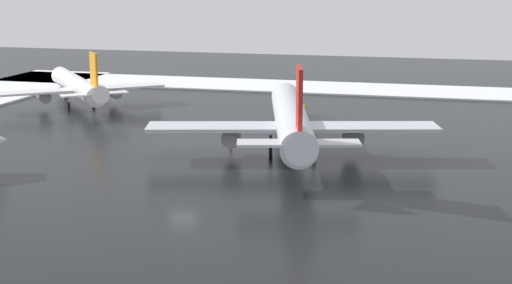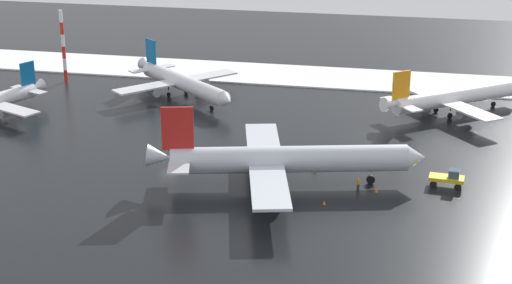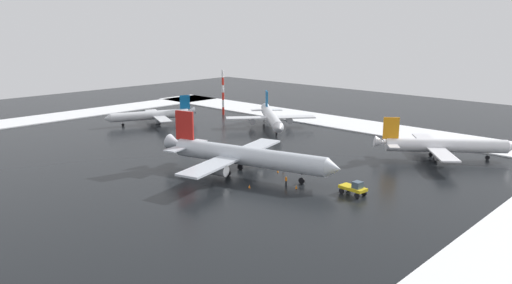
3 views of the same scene
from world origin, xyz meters
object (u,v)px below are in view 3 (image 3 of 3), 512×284
antenna_mast (223,92)px  traffic_cone_near_nose (249,186)px  traffic_cone_mid_line (296,187)px  ground_crew_by_nose_gear (286,180)px  traffic_cone_wingtip_side (278,171)px  ground_crew_near_tug (283,164)px  airplane_parked_starboard (152,115)px  airplane_parked_portside (244,156)px  airplane_distant_tail (443,146)px  pushback_tug (354,188)px  airplane_foreground_jet (271,118)px

antenna_mast → traffic_cone_near_nose: size_ratio=25.83×
traffic_cone_near_nose → traffic_cone_mid_line: 8.23m
antenna_mast → traffic_cone_mid_line: bearing=146.6°
ground_crew_by_nose_gear → traffic_cone_wingtip_side: 8.14m
ground_crew_near_tug → airplane_parked_starboard: bearing=137.8°
airplane_parked_portside → traffic_cone_mid_line: bearing=-13.5°
ground_crew_near_tug → traffic_cone_mid_line: bearing=-71.6°
traffic_cone_near_nose → traffic_cone_wingtip_side: same height
airplane_distant_tail → ground_crew_near_tug: airplane_distant_tail is taller
airplane_distant_tail → pushback_tug: airplane_distant_tail is taller
airplane_distant_tail → traffic_cone_near_nose: bearing=-150.1°
airplane_parked_starboard → ground_crew_by_nose_gear: airplane_parked_starboard is taller
airplane_distant_tail → traffic_cone_near_nose: size_ratio=45.22×
airplane_distant_tail → traffic_cone_mid_line: 38.39m
ground_crew_near_tug → traffic_cone_near_nose: size_ratio=3.11×
airplane_distant_tail → airplane_foreground_jet: 48.24m
airplane_parked_portside → traffic_cone_mid_line: size_ratio=67.49×
traffic_cone_mid_line → traffic_cone_wingtip_side: size_ratio=1.00×
airplane_distant_tail → traffic_cone_wingtip_side: size_ratio=45.22×
airplane_distant_tail → antenna_mast: (74.15, -5.24, 4.17)m
airplane_parked_starboard → traffic_cone_mid_line: 69.43m
airplane_foreground_jet → antenna_mast: antenna_mast is taller
airplane_distant_tail → traffic_cone_mid_line: (10.10, 36.94, -2.66)m
airplane_parked_starboard → airplane_foreground_jet: (-29.10, -19.10, 0.37)m
airplane_foreground_jet → pushback_tug: size_ratio=5.20×
airplane_foreground_jet → traffic_cone_near_nose: bearing=-11.7°
airplane_parked_portside → ground_crew_by_nose_gear: airplane_parked_portside is taller
ground_crew_near_tug → traffic_cone_wingtip_side: (-0.67, 2.41, -0.70)m
airplane_distant_tail → ground_crew_by_nose_gear: 38.94m
airplane_parked_starboard → traffic_cone_near_nose: 65.12m
airplane_distant_tail → ground_crew_near_tug: bearing=-162.7°
antenna_mast → traffic_cone_near_nose: antenna_mast is taller
pushback_tug → antenna_mast: size_ratio=0.34×
airplane_distant_tail → antenna_mast: 74.46m
ground_crew_near_tug → traffic_cone_wingtip_side: bearing=-107.3°
airplane_parked_portside → airplane_parked_starboard: 57.37m
ground_crew_near_tug → traffic_cone_near_nose: bearing=-108.8°
ground_crew_by_nose_gear → ground_crew_near_tug: same height
airplane_distant_tail → ground_crew_by_nose_gear: bearing=-147.9°
antenna_mast → airplane_foreground_jet: bearing=167.2°
traffic_cone_wingtip_side → traffic_cone_near_nose: bearing=103.7°
pushback_tug → traffic_cone_near_nose: (15.44, 9.39, -1.01)m
airplane_foreground_jet → pushback_tug: (-47.37, 32.31, -1.69)m
airplane_distant_tail → traffic_cone_near_nose: airplane_distant_tail is taller
airplane_distant_tail → traffic_cone_near_nose: 45.46m
airplane_foreground_jet → traffic_cone_near_nose: size_ratio=45.05×
antenna_mast → traffic_cone_wingtip_side: 66.86m
ground_crew_by_nose_gear → pushback_tug: bearing=-73.2°
ground_crew_by_nose_gear → traffic_cone_near_nose: ground_crew_by_nose_gear is taller
airplane_foreground_jet → traffic_cone_wingtip_side: bearing=-5.8°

